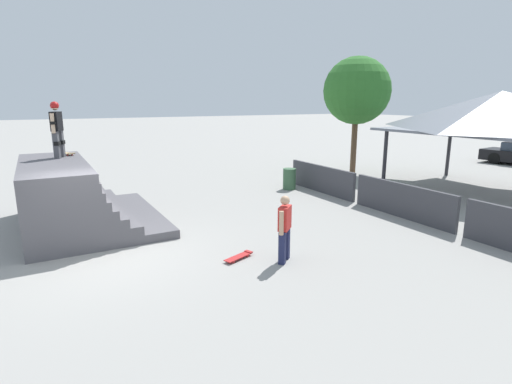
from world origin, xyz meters
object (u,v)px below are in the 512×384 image
(skateboard_on_deck, at_px, (66,153))
(trash_bin, at_px, (289,179))
(skateboard_on_ground, at_px, (239,256))
(tree_far_back, at_px, (357,91))
(skater_on_deck, at_px, (57,126))
(bystander_walking, at_px, (285,225))

(skateboard_on_deck, xyz_separation_m, trash_bin, (0.37, 8.09, -1.51))
(skateboard_on_ground, relative_size, tree_far_back, 0.14)
(trash_bin, bearing_deg, skater_on_deck, -88.48)
(skater_on_deck, distance_m, bystander_walking, 7.50)
(skateboard_on_deck, relative_size, skateboard_on_ground, 1.01)
(skateboard_on_deck, xyz_separation_m, tree_far_back, (-1.39, 13.08, 2.05))
(skateboard_on_ground, relative_size, trash_bin, 0.95)
(skateboard_on_deck, bearing_deg, tree_far_back, 72.17)
(skateboard_on_ground, bearing_deg, tree_far_back, 15.16)
(trash_bin, bearing_deg, tree_far_back, 109.35)
(skateboard_on_ground, height_order, trash_bin, trash_bin)
(bystander_walking, xyz_separation_m, tree_far_back, (-7.98, 9.26, 3.15))
(skater_on_deck, height_order, tree_far_back, tree_far_back)
(skateboard_on_ground, height_order, tree_far_back, tree_far_back)
(skater_on_deck, distance_m, trash_bin, 8.64)
(bystander_walking, relative_size, tree_far_back, 0.27)
(skateboard_on_ground, bearing_deg, bystander_walking, -57.94)
(bystander_walking, bearing_deg, skateboard_on_deck, 79.13)
(skater_on_deck, relative_size, skateboard_on_deck, 2.01)
(bystander_walking, relative_size, skateboard_on_ground, 1.88)
(trash_bin, bearing_deg, skateboard_on_deck, -92.58)
(tree_far_back, bearing_deg, trash_bin, -70.65)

